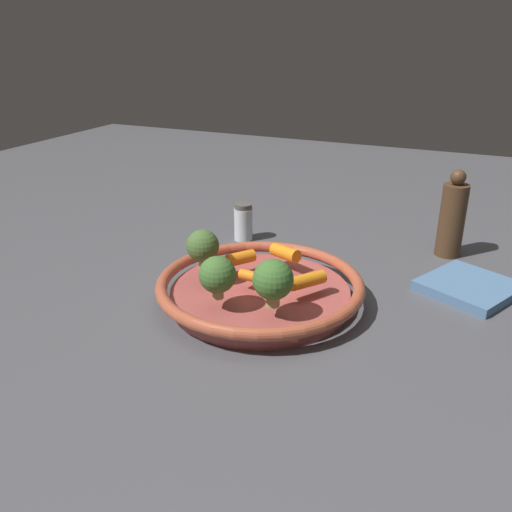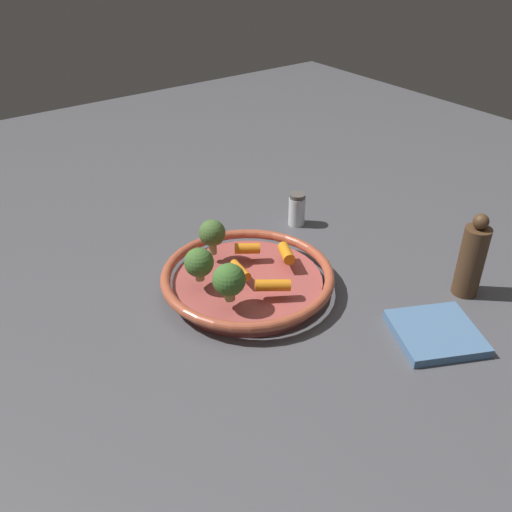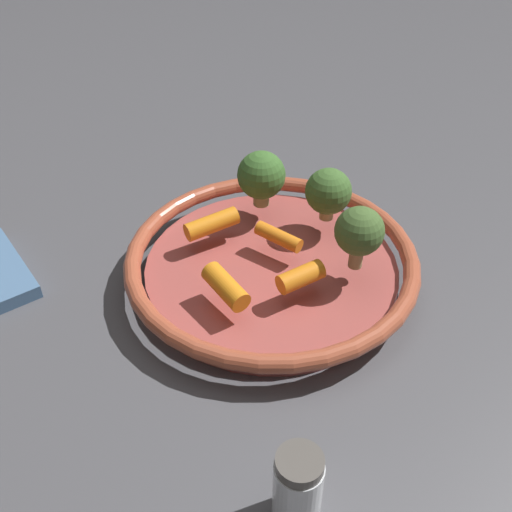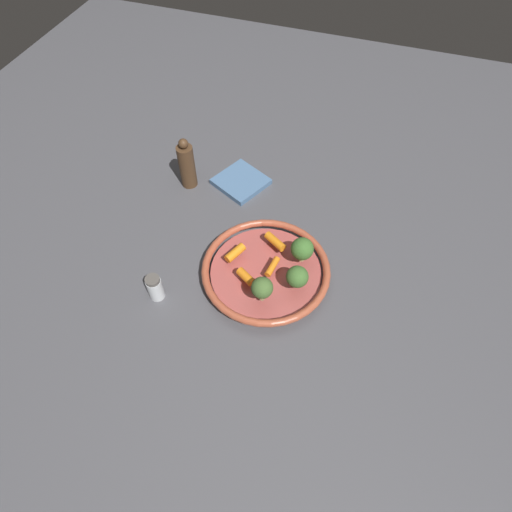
% 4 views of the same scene
% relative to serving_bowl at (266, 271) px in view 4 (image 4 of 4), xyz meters
% --- Properties ---
extents(ground_plane, '(2.23, 2.23, 0.00)m').
position_rel_serving_bowl_xyz_m(ground_plane, '(0.00, 0.00, -0.02)').
color(ground_plane, '#4C4C51').
extents(serving_bowl, '(0.28, 0.28, 0.04)m').
position_rel_serving_bowl_xyz_m(serving_bowl, '(0.00, 0.00, 0.00)').
color(serving_bowl, '#A84C47').
rests_on(serving_bowl, ground_plane).
extents(baby_carrot_left, '(0.06, 0.04, 0.02)m').
position_rel_serving_bowl_xyz_m(baby_carrot_left, '(0.00, 0.07, 0.03)').
color(baby_carrot_left, orange).
rests_on(baby_carrot_left, serving_bowl).
extents(baby_carrot_near_rim, '(0.04, 0.05, 0.02)m').
position_rel_serving_bowl_xyz_m(baby_carrot_near_rim, '(-0.07, 0.01, 0.03)').
color(baby_carrot_near_rim, orange).
rests_on(baby_carrot_near_rim, serving_bowl).
extents(baby_carrot_right, '(0.02, 0.05, 0.02)m').
position_rel_serving_bowl_xyz_m(baby_carrot_right, '(0.01, 0.00, 0.02)').
color(baby_carrot_right, orange).
rests_on(baby_carrot_right, serving_bowl).
extents(baby_carrot_center, '(0.05, 0.04, 0.02)m').
position_rel_serving_bowl_xyz_m(baby_carrot_center, '(-0.03, -0.04, 0.03)').
color(baby_carrot_center, orange).
rests_on(baby_carrot_center, serving_bowl).
extents(broccoli_floret_mid, '(0.05, 0.05, 0.06)m').
position_rel_serving_bowl_xyz_m(broccoli_floret_mid, '(0.07, -0.02, 0.05)').
color(broccoli_floret_mid, tan).
rests_on(broccoli_floret_mid, serving_bowl).
extents(broccoli_floret_edge, '(0.04, 0.04, 0.06)m').
position_rel_serving_bowl_xyz_m(broccoli_floret_edge, '(0.02, -0.08, 0.06)').
color(broccoli_floret_edge, tan).
rests_on(broccoli_floret_edge, serving_bowl).
extents(broccoli_floret_large, '(0.05, 0.05, 0.06)m').
position_rel_serving_bowl_xyz_m(broccoli_floret_large, '(0.07, 0.05, 0.05)').
color(broccoli_floret_large, tan).
rests_on(broccoli_floret_large, serving_bowl).
extents(salt_shaker, '(0.03, 0.03, 0.07)m').
position_rel_serving_bowl_xyz_m(salt_shaker, '(-0.21, -0.12, 0.01)').
color(salt_shaker, silver).
rests_on(salt_shaker, ground_plane).
extents(pepper_mill, '(0.04, 0.04, 0.14)m').
position_rel_serving_bowl_xyz_m(pepper_mill, '(-0.28, 0.22, 0.04)').
color(pepper_mill, '#4C331E').
rests_on(pepper_mill, ground_plane).
extents(dish_towel, '(0.16, 0.16, 0.01)m').
position_rel_serving_bowl_xyz_m(dish_towel, '(-0.15, 0.26, -0.01)').
color(dish_towel, '#4C7099').
rests_on(dish_towel, ground_plane).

